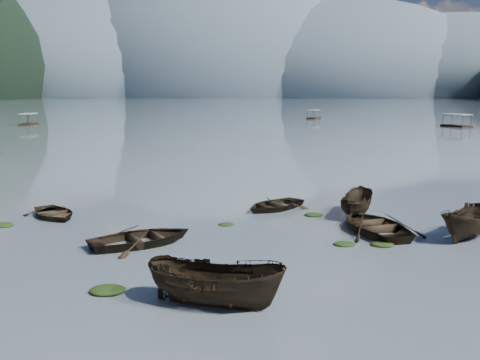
{
  "coord_description": "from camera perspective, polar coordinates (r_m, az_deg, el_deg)",
  "views": [
    {
      "loc": [
        0.59,
        -16.53,
        6.67
      ],
      "look_at": [
        0.0,
        12.0,
        2.0
      ],
      "focal_mm": 40.0,
      "sensor_mm": 36.0,
      "label": 1
    }
  ],
  "objects": [
    {
      "name": "ground_plane",
      "position": [
        17.84,
        -0.81,
        -12.67
      ],
      "size": [
        2400.0,
        2400.0,
        0.0
      ],
      "primitive_type": "plane",
      "color": "slate"
    },
    {
      "name": "haze_mtn_a",
      "position": [
        952.88,
        -14.86,
        8.59
      ],
      "size": [
        520.0,
        520.0,
        280.0
      ],
      "primitive_type": "ellipsoid",
      "color": "#475666",
      "rests_on": "ground"
    },
    {
      "name": "haze_mtn_b",
      "position": [
        918.56,
        -2.64,
        8.87
      ],
      "size": [
        520.0,
        520.0,
        340.0
      ],
      "primitive_type": "ellipsoid",
      "color": "#475666",
      "rests_on": "ground"
    },
    {
      "name": "haze_mtn_c",
      "position": [
        927.1,
        9.94,
        8.75
      ],
      "size": [
        520.0,
        520.0,
        260.0
      ],
      "primitive_type": "ellipsoid",
      "color": "#475666",
      "rests_on": "ground"
    },
    {
      "name": "haze_mtn_d",
      "position": [
        970.62,
        20.62,
        8.32
      ],
      "size": [
        520.0,
        520.0,
        220.0
      ],
      "primitive_type": "ellipsoid",
      "color": "#475666",
      "rests_on": "ground"
    },
    {
      "name": "rowboat_1",
      "position": [
        24.36,
        -10.39,
        -6.76
      ],
      "size": [
        5.74,
        5.34,
        0.97
      ],
      "primitive_type": "imported",
      "rotation": [
        0.0,
        0.0,
        2.14
      ],
      "color": "black",
      "rests_on": "ground"
    },
    {
      "name": "rowboat_2",
      "position": [
        17.39,
        -2.65,
        -13.28
      ],
      "size": [
        4.9,
        2.98,
        1.78
      ],
      "primitive_type": "imported",
      "rotation": [
        0.0,
        0.0,
        1.28
      ],
      "color": "black",
      "rests_on": "ground"
    },
    {
      "name": "rowboat_3",
      "position": [
        26.91,
        14.15,
        -5.35
      ],
      "size": [
        4.79,
        5.84,
        1.06
      ],
      "primitive_type": "imported",
      "rotation": [
        0.0,
        0.0,
        3.39
      ],
      "color": "black",
      "rests_on": "ground"
    },
    {
      "name": "rowboat_5",
      "position": [
        27.11,
        23.18,
        -5.72
      ],
      "size": [
        4.25,
        4.39,
        1.72
      ],
      "primitive_type": "imported",
      "rotation": [
        0.0,
        0.0,
        -0.75
      ],
      "color": "black",
      "rests_on": "ground"
    },
    {
      "name": "rowboat_6",
      "position": [
        30.78,
        -19.22,
        -3.75
      ],
      "size": [
        4.54,
        4.74,
        0.8
      ],
      "primitive_type": "imported",
      "rotation": [
        0.0,
        0.0,
        0.66
      ],
      "color": "black",
      "rests_on": "ground"
    },
    {
      "name": "rowboat_7",
      "position": [
        31.14,
        3.66,
        -3.1
      ],
      "size": [
        5.02,
        5.05,
        0.86
      ],
      "primitive_type": "imported",
      "rotation": [
        0.0,
        0.0,
        5.52
      ],
      "color": "black",
      "rests_on": "ground"
    },
    {
      "name": "rowboat_8",
      "position": [
        30.15,
        12.24,
        -3.7
      ],
      "size": [
        2.87,
        4.3,
        1.56
      ],
      "primitive_type": "imported",
      "rotation": [
        0.0,
        0.0,
        2.77
      ],
      "color": "black",
      "rests_on": "ground"
    },
    {
      "name": "weed_clump_0",
      "position": [
        19.02,
        -13.95,
        -11.53
      ],
      "size": [
        1.23,
        1.01,
        0.27
      ],
      "primitive_type": "ellipsoid",
      "color": "black",
      "rests_on": "ground"
    },
    {
      "name": "weed_clump_1",
      "position": [
        19.76,
        1.34,
        -10.44
      ],
      "size": [
        1.14,
        0.91,
        0.25
      ],
      "primitive_type": "ellipsoid",
      "color": "black",
      "rests_on": "ground"
    },
    {
      "name": "weed_clump_2",
      "position": [
        18.76,
        -1.49,
        -11.54
      ],
      "size": [
        1.05,
        0.84,
        0.23
      ],
      "primitive_type": "ellipsoid",
      "color": "black",
      "rests_on": "ground"
    },
    {
      "name": "weed_clump_3",
      "position": [
        24.6,
        14.94,
        -6.76
      ],
      "size": [
        1.03,
        0.87,
        0.23
      ],
      "primitive_type": "ellipsoid",
      "color": "black",
      "rests_on": "ground"
    },
    {
      "name": "weed_clump_4",
      "position": [
        24.3,
        11.07,
        -6.82
      ],
      "size": [
        0.99,
        0.79,
        0.21
      ],
      "primitive_type": "ellipsoid",
      "color": "black",
      "rests_on": "ground"
    },
    {
      "name": "weed_clump_5",
      "position": [
        29.66,
        -23.94,
        -4.52
      ],
      "size": [
        1.08,
        0.88,
        0.23
      ],
      "primitive_type": "ellipsoid",
      "color": "black",
      "rests_on": "ground"
    },
    {
      "name": "weed_clump_6",
      "position": [
        27.35,
        -1.49,
        -4.82
      ],
      "size": [
        0.82,
        0.68,
        0.17
      ],
      "primitive_type": "ellipsoid",
      "color": "black",
      "rests_on": "ground"
    },
    {
      "name": "weed_clump_7",
      "position": [
        29.66,
        7.87,
        -3.79
      ],
      "size": [
        1.01,
        0.81,
        0.22
      ],
      "primitive_type": "ellipsoid",
      "color": "black",
      "rests_on": "ground"
    },
    {
      "name": "pontoon_left",
      "position": [
        120.64,
        -21.6,
        5.48
      ],
      "size": [
        3.06,
        6.19,
        2.29
      ],
      "primitive_type": null,
      "rotation": [
        0.0,
        0.0,
        0.1
      ],
      "color": "black",
      "rests_on": "ground"
    },
    {
      "name": "pontoon_centre",
      "position": [
        140.38,
        7.86,
        6.49
      ],
      "size": [
        4.42,
        6.12,
        2.17
      ],
      "primitive_type": null,
      "rotation": [
        0.0,
        0.0,
        -0.41
      ],
      "color": "black",
      "rests_on": "ground"
    },
    {
      "name": "pontoon_right",
      "position": [
        114.49,
        22.07,
        5.28
      ],
      "size": [
        4.61,
        6.81,
        2.41
      ],
      "primitive_type": null,
      "rotation": [
        0.0,
        0.0,
        0.35
      ],
      "color": "black",
      "rests_on": "ground"
    }
  ]
}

